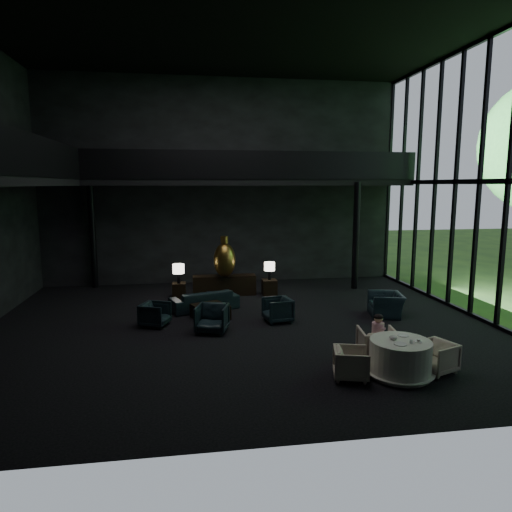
{
  "coord_description": "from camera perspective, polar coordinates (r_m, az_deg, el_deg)",
  "views": [
    {
      "loc": [
        -1.47,
        -12.22,
        3.92
      ],
      "look_at": [
        0.47,
        0.5,
        1.89
      ],
      "focal_mm": 32.0,
      "sensor_mm": 36.0,
      "label": 1
    }
  ],
  "objects": [
    {
      "name": "floor",
      "position": [
        12.92,
        -1.76,
        -8.72
      ],
      "size": [
        14.0,
        12.0,
        0.02
      ],
      "primitive_type": "cube",
      "color": "black",
      "rests_on": "ground"
    },
    {
      "name": "ceiling",
      "position": [
        12.97,
        -1.95,
        27.28
      ],
      "size": [
        14.0,
        12.0,
        0.02
      ],
      "primitive_type": "cube",
      "color": "black",
      "rests_on": "ground"
    },
    {
      "name": "wall_back",
      "position": [
        18.28,
        -4.13,
        9.17
      ],
      "size": [
        14.0,
        0.04,
        8.0
      ],
      "primitive_type": "cube",
      "color": "black",
      "rests_on": "ground"
    },
    {
      "name": "wall_front",
      "position": [
        6.39,
        4.7,
        9.65
      ],
      "size": [
        14.0,
        0.04,
        8.0
      ],
      "primitive_type": "cube",
      "color": "black",
      "rests_on": "ground"
    },
    {
      "name": "curtain_wall",
      "position": [
        14.84,
        26.17,
        8.35
      ],
      "size": [
        0.2,
        12.0,
        8.0
      ],
      "primitive_type": null,
      "color": "black",
      "rests_on": "ground"
    },
    {
      "name": "mezzanine_left",
      "position": [
        13.03,
        -29.35,
        8.17
      ],
      "size": [
        2.0,
        12.0,
        0.25
      ],
      "primitive_type": "cube",
      "color": "black",
      "rests_on": "wall_left"
    },
    {
      "name": "mezzanine_back",
      "position": [
        17.4,
        -0.53,
        9.21
      ],
      "size": [
        12.0,
        2.0,
        0.25
      ],
      "primitive_type": "cube",
      "color": "black",
      "rests_on": "wall_back"
    },
    {
      "name": "railing_left",
      "position": [
        12.74,
        -25.27,
        11.17
      ],
      "size": [
        0.06,
        12.0,
        1.0
      ],
      "primitive_type": "cube",
      "color": "black",
      "rests_on": "mezzanine_left"
    },
    {
      "name": "railing_back",
      "position": [
        16.42,
        -0.03,
        11.32
      ],
      "size": [
        12.0,
        0.06,
        1.0
      ],
      "primitive_type": "cube",
      "color": "black",
      "rests_on": "mezzanine_back"
    },
    {
      "name": "column_nw",
      "position": [
        18.37,
        -19.74,
        2.42
      ],
      "size": [
        0.24,
        0.24,
        4.0
      ],
      "primitive_type": "cylinder",
      "color": "black",
      "rests_on": "floor"
    },
    {
      "name": "column_ne",
      "position": [
        17.5,
        12.38,
        2.44
      ],
      "size": [
        0.24,
        0.24,
        4.0
      ],
      "primitive_type": "cylinder",
      "color": "black",
      "rests_on": "floor"
    },
    {
      "name": "console",
      "position": [
        16.36,
        -3.98,
        -3.66
      ],
      "size": [
        2.23,
        0.51,
        0.71
      ],
      "primitive_type": "cube",
      "color": "black",
      "rests_on": "floor"
    },
    {
      "name": "bronze_urn",
      "position": [
        15.95,
        -3.95,
        -0.45
      ],
      "size": [
        0.77,
        0.77,
        1.43
      ],
      "color": "#995E31",
      "rests_on": "console"
    },
    {
      "name": "side_table_left",
      "position": [
        16.23,
        -9.6,
        -4.22
      ],
      "size": [
        0.47,
        0.47,
        0.52
      ],
      "primitive_type": "cube",
      "color": "black",
      "rests_on": "floor"
    },
    {
      "name": "table_lamp_left",
      "position": [
        16.01,
        -9.67,
        -1.69
      ],
      "size": [
        0.4,
        0.4,
        0.68
      ],
      "color": "black",
      "rests_on": "side_table_left"
    },
    {
      "name": "side_table_right",
      "position": [
        16.38,
        1.69,
        -3.92
      ],
      "size": [
        0.5,
        0.5,
        0.55
      ],
      "primitive_type": "cube",
      "color": "black",
      "rests_on": "floor"
    },
    {
      "name": "table_lamp_right",
      "position": [
        16.23,
        1.7,
        -1.4
      ],
      "size": [
        0.38,
        0.38,
        0.63
      ],
      "color": "black",
      "rests_on": "side_table_right"
    },
    {
      "name": "sofa",
      "position": [
        14.51,
        -6.49,
        -5.08
      ],
      "size": [
        2.23,
        1.29,
        0.84
      ],
      "primitive_type": "imported",
      "rotation": [
        0.0,
        0.0,
        3.47
      ],
      "color": "#19282E",
      "rests_on": "floor"
    },
    {
      "name": "lounge_armchair_west",
      "position": [
        13.12,
        -12.52,
        -7.1
      ],
      "size": [
        0.82,
        0.85,
        0.68
      ],
      "primitive_type": "imported",
      "rotation": [
        0.0,
        0.0,
        1.19
      ],
      "color": "#20313B",
      "rests_on": "floor"
    },
    {
      "name": "lounge_armchair_east",
      "position": [
        13.21,
        2.71,
        -6.62
      ],
      "size": [
        0.8,
        0.83,
        0.75
      ],
      "primitive_type": "imported",
      "rotation": [
        0.0,
        0.0,
        -1.41
      ],
      "color": "#21384C",
      "rests_on": "floor"
    },
    {
      "name": "lounge_armchair_south",
      "position": [
        12.32,
        -5.52,
        -7.52
      ],
      "size": [
        1.04,
        1.0,
        0.87
      ],
      "primitive_type": "imported",
      "rotation": [
        0.0,
        0.0,
        -0.28
      ],
      "color": "#1E3136",
      "rests_on": "floor"
    },
    {
      "name": "window_armchair",
      "position": [
        14.29,
        15.95,
        -5.43
      ],
      "size": [
        0.87,
        1.16,
        0.91
      ],
      "primitive_type": "imported",
      "rotation": [
        0.0,
        0.0,
        -1.77
      ],
      "color": "#172531",
      "rests_on": "floor"
    },
    {
      "name": "coffee_table",
      "position": [
        13.62,
        -5.73,
        -6.94
      ],
      "size": [
        1.21,
        1.21,
        0.41
      ],
      "primitive_type": "cube",
      "rotation": [
        0.0,
        0.0,
        0.42
      ],
      "color": "black",
      "rests_on": "floor"
    },
    {
      "name": "dining_table",
      "position": [
        10.1,
        17.55,
        -12.31
      ],
      "size": [
        1.41,
        1.41,
        0.75
      ],
      "color": "white",
      "rests_on": "floor"
    },
    {
      "name": "dining_chair_north",
      "position": [
        10.71,
        14.94,
        -10.37
      ],
      "size": [
        0.94,
        0.89,
        0.86
      ],
      "primitive_type": "imported",
      "rotation": [
        0.0,
        0.0,
        3.0
      ],
      "color": "#A3A09E",
      "rests_on": "floor"
    },
    {
      "name": "dining_chair_east",
      "position": [
        10.53,
        21.58,
        -11.64
      ],
      "size": [
        0.78,
        0.81,
        0.66
      ],
      "primitive_type": "imported",
      "rotation": [
        0.0,
        0.0,
        -1.21
      ],
      "color": "#A8A198",
      "rests_on": "floor"
    },
    {
      "name": "dining_chair_west",
      "position": [
        9.71,
        11.81,
        -13.02
      ],
      "size": [
        0.71,
        0.74,
        0.63
      ],
      "primitive_type": "imported",
      "rotation": [
        0.0,
        0.0,
        1.31
      ],
      "color": "#B1B0AF",
      "rests_on": "floor"
    },
    {
      "name": "child",
      "position": [
        10.75,
        15.01,
        -8.56
      ],
      "size": [
        0.27,
        0.27,
        0.59
      ],
      "rotation": [
        0.0,
        0.0,
        3.14
      ],
      "color": "pink",
      "rests_on": "dining_chair_north"
    },
    {
      "name": "plate_a",
      "position": [
        9.73,
        17.59,
        -10.45
      ],
      "size": [
        0.34,
        0.34,
        0.02
      ],
      "primitive_type": "cylinder",
      "rotation": [
        0.0,
        0.0,
        0.42
      ],
      "color": "white",
      "rests_on": "dining_table"
    },
    {
      "name": "plate_b",
      "position": [
        10.27,
        17.91,
        -9.43
      ],
      "size": [
        0.24,
        0.24,
        0.02
      ],
      "primitive_type": "cylinder",
      "rotation": [
        0.0,
        0.0,
        -0.03
      ],
      "color": "white",
      "rests_on": "dining_table"
    },
    {
      "name": "saucer",
      "position": [
        9.98,
        19.62,
        -10.06
      ],
      "size": [
        0.17,
        0.17,
        0.01
      ],
      "primitive_type": "cylinder",
      "rotation": [
        0.0,
        0.0,
        -0.08
      ],
      "color": "white",
      "rests_on": "dining_table"
    },
    {
      "name": "coffee_cup",
      "position": [
        9.99,
        19.67,
        -9.85
      ],
      "size": [
        0.09,
        0.09,
        0.06
      ],
      "primitive_type": "cylinder",
      "rotation": [
        0.0,
        0.0,
        -0.29
      ],
      "color": "white",
      "rests_on": "saucer"
    },
    {
      "name": "cereal_bowl",
      "position": [
        9.97,
        16.77,
        -9.73
      ],
      "size": [
        0.16,
        0.16,
        0.08
      ],
      "primitive_type": "ellipsoid",
      "color": "white",
      "rests_on": "dining_table"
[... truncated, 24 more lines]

